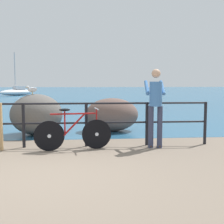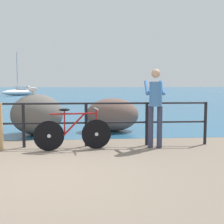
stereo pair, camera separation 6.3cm
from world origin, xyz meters
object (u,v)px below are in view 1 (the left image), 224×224
bicycle (74,132)px  breakwater_boulder_main (36,114)px  breakwater_boulder_right (112,115)px  seagull (32,89)px  person_at_railing (156,104)px  sailboat (17,92)px

bicycle → breakwater_boulder_main: (-1.11, 2.05, 0.19)m
breakwater_boulder_right → seagull: size_ratio=4.77×
bicycle → person_at_railing: size_ratio=0.95×
breakwater_boulder_main → breakwater_boulder_right: 2.23m
bicycle → breakwater_boulder_right: 2.71m
breakwater_boulder_main → breakwater_boulder_right: breakwater_boulder_main is taller
person_at_railing → breakwater_boulder_main: 3.58m
seagull → sailboat: (-6.27, 27.00, -0.87)m
bicycle → breakwater_boulder_right: size_ratio=1.06×
breakwater_boulder_main → sailboat: bearing=103.3°
bicycle → sailboat: 29.94m
breakwater_boulder_right → sailboat: size_ratio=0.33×
person_at_railing → seagull: bearing=63.6°
breakwater_boulder_main → sailboat: 27.68m
bicycle → sailboat: (-7.47, 28.99, 0.03)m
breakwater_boulder_main → breakwater_boulder_right: size_ratio=0.91×
bicycle → breakwater_boulder_main: bearing=111.0°
bicycle → sailboat: size_ratio=0.34×
person_at_railing → sailboat: bearing=23.7°
bicycle → breakwater_boulder_main: breakwater_boulder_main is taller
seagull → sailboat: 27.73m
bicycle → person_at_railing: 1.94m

